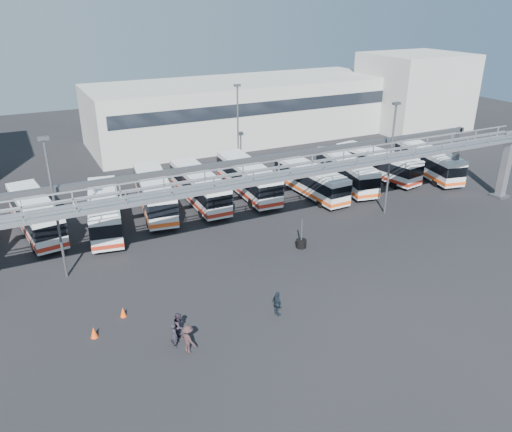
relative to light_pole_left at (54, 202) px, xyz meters
name	(u,v)px	position (x,y,z in m)	size (l,w,h in m)	color
ground	(317,276)	(16.00, -8.00, -5.73)	(140.00, 140.00, 0.00)	black
gantry	(278,179)	(16.00, -2.13, -0.22)	(51.40, 5.15, 7.10)	#989AA0
warehouse	(242,110)	(28.00, 30.00, -1.73)	(42.00, 14.00, 8.00)	#9E9E99
building_right	(414,91)	(54.00, 24.00, -0.23)	(14.00, 12.00, 11.00)	#B2B2AD
light_pole_left	(54,202)	(0.00, 0.00, 0.00)	(0.70, 0.35, 10.21)	#4C4F54
light_pole_mid	(391,153)	(28.00, -1.00, 0.00)	(0.70, 0.35, 10.21)	#4C4F54
light_pole_back	(238,127)	(20.00, 14.00, 0.00)	(0.70, 0.35, 10.21)	#4C4F54
bus_1	(35,213)	(-1.13, 8.75, -3.93)	(3.89, 10.93, 3.25)	silver
bus_2	(104,210)	(4.19, 6.93, -3.95)	(4.16, 10.85, 3.22)	silver
bus_3	(154,192)	(9.14, 9.05, -3.87)	(4.07, 11.27, 3.35)	silver
bus_4	(199,186)	(13.50, 8.88, -3.93)	(2.63, 10.73, 3.25)	silver
bus_5	(248,177)	(18.72, 9.00, -3.86)	(3.08, 11.22, 3.38)	silver
bus_6	(310,179)	(24.25, 6.01, -4.03)	(2.77, 10.19, 3.07)	silver
bus_7	(346,171)	(29.00, 6.52, -3.98)	(4.25, 10.67, 3.16)	silver
bus_8	(377,163)	(33.64, 7.21, -3.99)	(4.26, 10.62, 3.15)	silver
bus_9	(428,161)	(39.19, 5.24, -3.99)	(4.39, 10.64, 3.15)	silver
pedestrian_a	(174,336)	(4.42, -11.04, -4.94)	(0.57, 0.38, 1.57)	black
pedestrian_b	(179,326)	(4.94, -10.40, -4.87)	(0.84, 0.65, 1.72)	#2A222F
pedestrian_c	(188,339)	(4.98, -11.82, -4.85)	(1.14, 0.65, 1.76)	#332224
pedestrian_d	(277,304)	(11.15, -10.91, -4.89)	(0.98, 0.41, 1.67)	black
cone_left	(123,312)	(2.49, -6.72, -5.41)	(0.40, 0.40, 0.63)	#F74B0D
cone_right	(94,332)	(0.49, -8.06, -5.38)	(0.43, 0.43, 0.69)	#F74B0D
tire_stack	(301,243)	(17.38, -3.58, -5.32)	(0.85, 0.85, 2.42)	black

